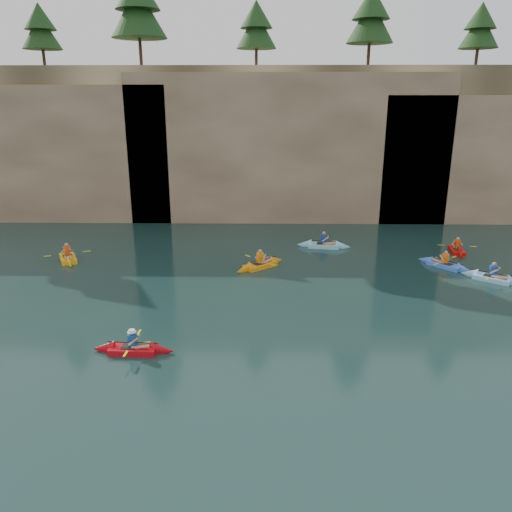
{
  "coord_description": "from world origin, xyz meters",
  "views": [
    {
      "loc": [
        0.21,
        -15.99,
        9.22
      ],
      "look_at": [
        -0.12,
        3.65,
        3.0
      ],
      "focal_mm": 35.0,
      "sensor_mm": 36.0,
      "label": 1
    }
  ],
  "objects_px": {
    "main_kayaker": "(133,349)",
    "kayaker_orange": "(260,265)",
    "kayaker_ltblue_near": "(492,278)",
    "kayaker_red_far": "(457,250)"
  },
  "relations": [
    {
      "from": "kayaker_red_far",
      "to": "kayaker_ltblue_near",
      "type": "bearing_deg",
      "value": -171.84
    },
    {
      "from": "main_kayaker",
      "to": "kayaker_red_far",
      "type": "height_order",
      "value": "kayaker_red_far"
    },
    {
      "from": "kayaker_orange",
      "to": "kayaker_ltblue_near",
      "type": "distance_m",
      "value": 12.47
    },
    {
      "from": "main_kayaker",
      "to": "kayaker_ltblue_near",
      "type": "bearing_deg",
      "value": 27.75
    },
    {
      "from": "kayaker_orange",
      "to": "kayaker_ltblue_near",
      "type": "bearing_deg",
      "value": -50.95
    },
    {
      "from": "kayaker_orange",
      "to": "kayaker_red_far",
      "type": "relative_size",
      "value": 0.94
    },
    {
      "from": "main_kayaker",
      "to": "kayaker_orange",
      "type": "relative_size",
      "value": 1.02
    },
    {
      "from": "kayaker_ltblue_near",
      "to": "kayaker_red_far",
      "type": "bearing_deg",
      "value": 127.45
    },
    {
      "from": "main_kayaker",
      "to": "kayaker_ltblue_near",
      "type": "distance_m",
      "value": 18.87
    },
    {
      "from": "main_kayaker",
      "to": "kayaker_red_far",
      "type": "relative_size",
      "value": 0.96
    }
  ]
}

